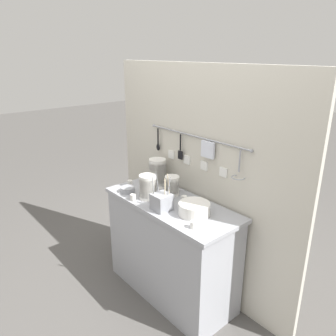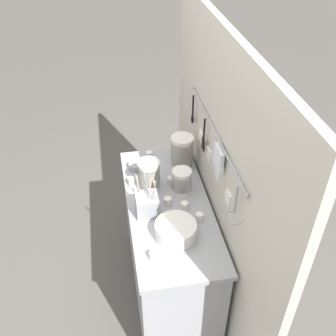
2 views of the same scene
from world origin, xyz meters
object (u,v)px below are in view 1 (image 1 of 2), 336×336
bowl_stack_short_front (172,186)px  bowl_stack_tall_left (148,187)px  cup_centre (130,183)px  cup_mid_row (133,197)px  bowl_stack_back_corner (158,172)px  cup_front_right (193,225)px  cup_edge_far (184,199)px  plate_stack (194,209)px  steel_mixing_bowl (128,189)px  cutlery_caddy (162,202)px  cup_back_right (146,177)px  cup_by_caddy (160,191)px  cup_beside_plates (171,200)px  cup_back_left (200,201)px

bowl_stack_short_front → bowl_stack_tall_left: (-0.07, -0.19, 0.02)m
cup_centre → cup_mid_row: 0.30m
bowl_stack_back_corner → cup_front_right: 0.81m
bowl_stack_back_corner → cup_edge_far: size_ratio=4.86×
plate_stack → cup_edge_far: 0.22m
cup_centre → cup_mid_row: size_ratio=1.00×
bowl_stack_short_front → steel_mixing_bowl: (-0.28, -0.24, -0.06)m
plate_stack → cup_centre: (-0.75, -0.04, -0.02)m
cutlery_caddy → cup_edge_far: cutlery_caddy is taller
bowl_stack_tall_left → plate_stack: 0.44m
cup_centre → cup_back_right: same height
plate_stack → cup_by_caddy: (-0.44, 0.05, -0.02)m
cup_beside_plates → cup_centre: bearing=-174.7°
bowl_stack_back_corner → cup_back_left: size_ratio=4.86×
bowl_stack_back_corner → steel_mixing_bowl: (-0.03, -0.30, -0.09)m
plate_stack → cup_back_left: bearing=121.6°
steel_mixing_bowl → bowl_stack_back_corner: bearing=83.9°
cup_centre → cup_by_caddy: bearing=17.8°
bowl_stack_short_front → cup_front_right: bowl_stack_short_front is taller
plate_stack → cup_by_caddy: 0.45m
bowl_stack_back_corner → cutlery_caddy: size_ratio=0.83×
cup_edge_far → cup_back_right: (-0.56, 0.05, 0.00)m
cup_back_left → cup_mid_row: size_ratio=1.00×
cup_front_right → cup_edge_far: bearing=145.3°
cup_front_right → cup_edge_far: 0.41m
bowl_stack_short_front → cup_back_right: bowl_stack_short_front is taller
cup_centre → cup_back_left: (0.65, 0.20, 0.00)m
cup_centre → cup_by_caddy: (0.30, 0.10, 0.00)m
steel_mixing_bowl → cup_front_right: (0.78, -0.01, 0.00)m
plate_stack → cup_mid_row: (-0.49, -0.19, -0.02)m
cup_back_left → cup_by_caddy: (-0.35, -0.10, 0.00)m
cup_back_right → cup_front_right: bearing=-17.4°
cutlery_caddy → cup_back_right: (-0.55, 0.27, -0.04)m
bowl_stack_short_front → cup_beside_plates: bearing=-45.7°
cup_back_left → cup_edge_far: bearing=-148.5°
bowl_stack_short_front → plate_stack: (0.36, -0.11, -0.04)m
plate_stack → cup_back_right: (-0.76, 0.14, -0.02)m
cup_beside_plates → bowl_stack_tall_left: bearing=-153.5°
cup_back_left → cup_beside_plates: (-0.16, -0.15, 0.00)m
bowl_stack_tall_left → cup_edge_far: size_ratio=4.12×
bowl_stack_tall_left → steel_mixing_bowl: bearing=-166.3°
cup_back_right → cup_mid_row: bearing=-50.2°
plate_stack → cup_back_right: plate_stack is taller
bowl_stack_short_front → cup_centre: (-0.38, -0.15, -0.06)m
cup_by_caddy → steel_mixing_bowl: bearing=-136.5°
bowl_stack_tall_left → cup_by_caddy: (-0.01, 0.14, -0.07)m
bowl_stack_short_front → cup_by_caddy: bowl_stack_short_front is taller
steel_mixing_bowl → cup_centre: cup_centre is taller
plate_stack → cup_by_caddy: plate_stack is taller
steel_mixing_bowl → cup_edge_far: cup_edge_far is taller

